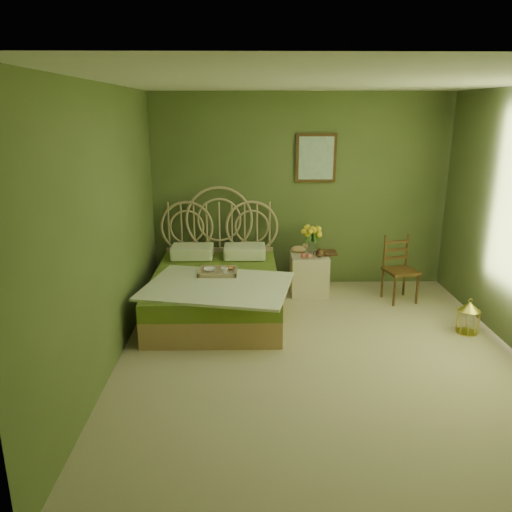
{
  "coord_description": "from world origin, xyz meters",
  "views": [
    {
      "loc": [
        -0.73,
        -4.47,
        2.37
      ],
      "look_at": [
        -0.62,
        1.0,
        0.76
      ],
      "focal_mm": 35.0,
      "sensor_mm": 36.0,
      "label": 1
    }
  ],
  "objects_px": {
    "chair": "(400,264)",
    "birdcage": "(468,318)",
    "bed": "(216,288)",
    "nightstand": "(309,268)"
  },
  "relations": [
    {
      "from": "bed",
      "to": "chair",
      "type": "bearing_deg",
      "value": 9.24
    },
    {
      "from": "chair",
      "to": "birdcage",
      "type": "bearing_deg",
      "value": -78.49
    },
    {
      "from": "bed",
      "to": "birdcage",
      "type": "bearing_deg",
      "value": -13.4
    },
    {
      "from": "bed",
      "to": "nightstand",
      "type": "bearing_deg",
      "value": 27.58
    },
    {
      "from": "nightstand",
      "to": "bed",
      "type": "bearing_deg",
      "value": -152.42
    },
    {
      "from": "nightstand",
      "to": "birdcage",
      "type": "xyz_separation_m",
      "value": [
        1.6,
        -1.29,
        -0.18
      ]
    },
    {
      "from": "chair",
      "to": "birdcage",
      "type": "xyz_separation_m",
      "value": [
        0.47,
        -1.05,
        -0.29
      ]
    },
    {
      "from": "chair",
      "to": "birdcage",
      "type": "relative_size",
      "value": 2.36
    },
    {
      "from": "birdcage",
      "to": "chair",
      "type": "bearing_deg",
      "value": 114.23
    },
    {
      "from": "chair",
      "to": "bed",
      "type": "bearing_deg",
      "value": 176.53
    }
  ]
}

